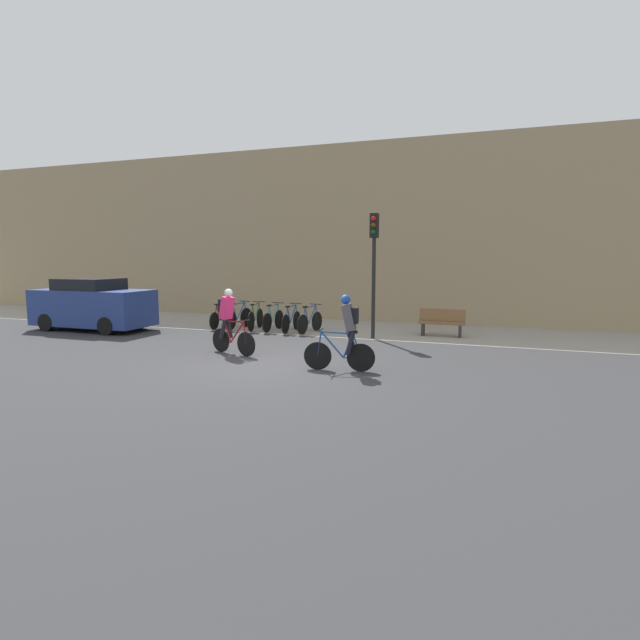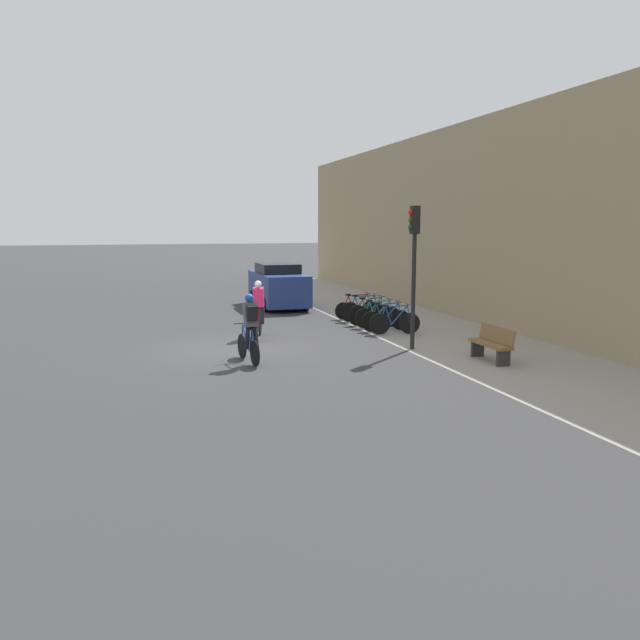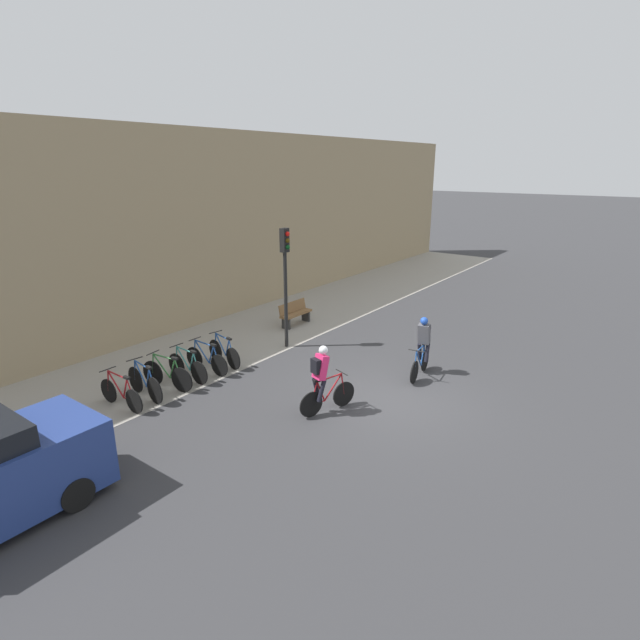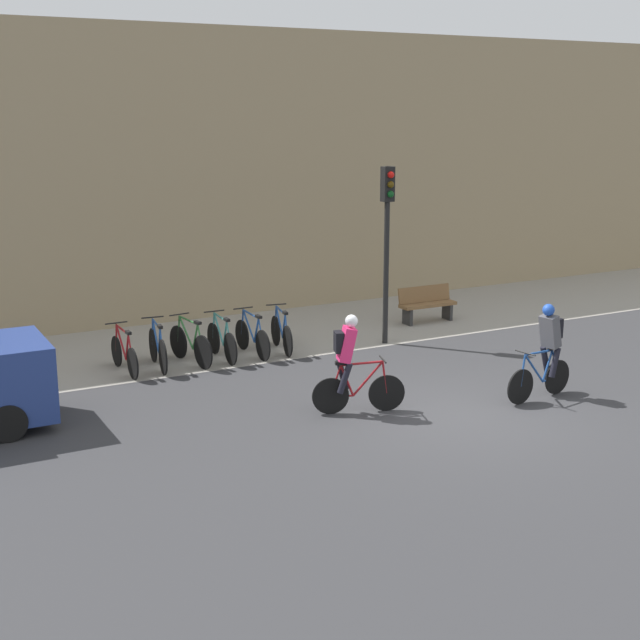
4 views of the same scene
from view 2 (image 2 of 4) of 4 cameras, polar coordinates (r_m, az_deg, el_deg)
ground at (r=17.67m, az=-7.68°, el=-2.66°), size 200.00×200.00×0.00m
kerb_strip at (r=19.86m, az=11.92°, el=-1.51°), size 44.00×4.50×0.01m
building_facade at (r=20.92m, az=18.44°, el=8.58°), size 44.00×0.60×7.15m
cyclist_pink at (r=19.31m, az=-5.65°, el=1.18°), size 1.59×0.63×1.77m
cyclist_grey at (r=15.62m, az=-6.42°, el=-0.61°), size 1.65×0.51×1.77m
parked_bike_0 at (r=23.19m, az=3.36°, el=1.08°), size 0.46×1.70×0.95m
parked_bike_1 at (r=22.54m, az=3.97°, el=0.92°), size 0.46×1.71×0.99m
parked_bike_2 at (r=21.89m, az=4.63°, el=0.68°), size 0.46×1.74×0.99m
parked_bike_3 at (r=21.25m, az=5.32°, el=0.40°), size 0.46×1.68×0.98m
parked_bike_4 at (r=20.61m, az=6.05°, el=0.11°), size 0.46×1.73×0.97m
parked_bike_5 at (r=19.97m, az=6.83°, el=-0.17°), size 0.46×1.64×0.97m
traffic_light_pole at (r=17.39m, az=8.58°, el=6.21°), size 0.26×0.30×3.97m
bench at (r=16.50m, az=15.46°, el=-2.07°), size 1.50×0.44×0.89m
parked_car at (r=26.43m, az=-3.84°, el=3.11°), size 4.30×1.84×1.85m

